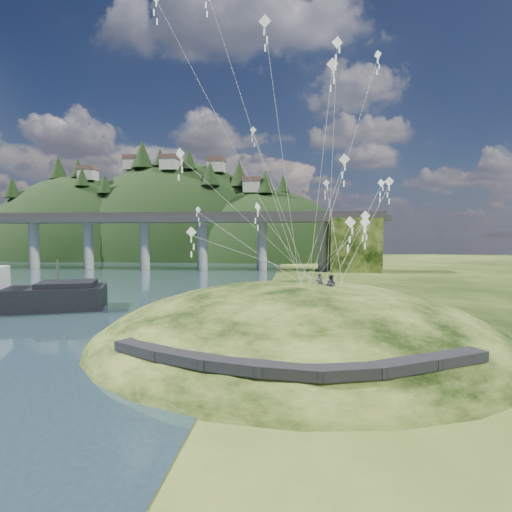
# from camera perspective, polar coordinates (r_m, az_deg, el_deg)

# --- Properties ---
(ground) EXTENTS (320.00, 320.00, 0.00)m
(ground) POSITION_cam_1_polar(r_m,az_deg,el_deg) (33.55, -8.05, -12.54)
(ground) COLOR black
(ground) RESTS_ON ground
(grass_hill) EXTENTS (36.00, 32.00, 13.00)m
(grass_hill) POSITION_cam_1_polar(r_m,az_deg,el_deg) (34.98, 6.06, -14.43)
(grass_hill) COLOR black
(grass_hill) RESTS_ON ground
(footpath) EXTENTS (22.29, 5.84, 0.83)m
(footpath) POSITION_cam_1_polar(r_m,az_deg,el_deg) (22.71, 4.83, -14.67)
(footpath) COLOR black
(footpath) RESTS_ON ground
(bridge) EXTENTS (160.00, 11.00, 15.00)m
(bridge) POSITION_cam_1_polar(r_m,az_deg,el_deg) (107.07, -12.88, 3.33)
(bridge) COLOR #2D2B2B
(bridge) RESTS_ON ground
(far_ridge) EXTENTS (153.00, 70.00, 94.50)m
(far_ridge) POSITION_cam_1_polar(r_m,az_deg,el_deg) (162.75, -12.65, -2.85)
(far_ridge) COLOR black
(far_ridge) RESTS_ON ground
(wooden_dock) EXTENTS (12.44, 5.13, 0.88)m
(wooden_dock) POSITION_cam_1_polar(r_m,az_deg,el_deg) (41.21, -9.92, -9.06)
(wooden_dock) COLOR #341B15
(wooden_dock) RESTS_ON ground
(kite_flyers) EXTENTS (1.77, 1.84, 1.91)m
(kite_flyers) POSITION_cam_1_polar(r_m,az_deg,el_deg) (32.58, 10.12, -2.53)
(kite_flyers) COLOR #272A34
(kite_flyers) RESTS_ON ground
(kite_swarm) EXTENTS (19.75, 15.11, 18.17)m
(kite_swarm) POSITION_cam_1_polar(r_m,az_deg,el_deg) (32.44, 6.95, 15.04)
(kite_swarm) COLOR white
(kite_swarm) RESTS_ON ground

